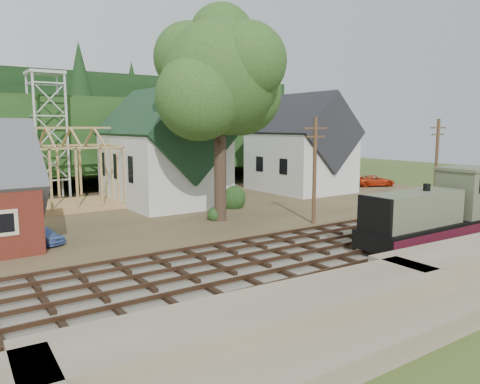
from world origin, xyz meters
TOP-DOWN VIEW (x-y plane):
  - ground at (0.00, 0.00)m, footprint 140.00×140.00m
  - embankment at (0.00, -8.50)m, footprint 64.00×5.00m
  - railroad_bed at (0.00, 0.00)m, footprint 64.00×11.00m
  - village_flat at (0.00, 18.00)m, footprint 64.00×26.00m
  - hillside at (0.00, 42.00)m, footprint 70.00×28.96m
  - ridge at (0.00, 58.00)m, footprint 80.00×20.00m
  - church at (2.00, 19.68)m, footprint 8.40×15.17m
  - farmhouse at (18.00, 19.00)m, footprint 8.40×10.80m
  - timber_frame at (-6.00, 22.00)m, footprint 8.20×6.20m
  - lattice_tower at (-6.00, 28.00)m, footprint 3.20×3.20m
  - big_tree at (2.17, 10.08)m, footprint 10.90×8.40m
  - telegraph_pole_near at (7.00, 5.20)m, footprint 2.20×0.28m
  - telegraph_pole_far at (22.00, 5.20)m, footprint 2.20×0.28m
  - locomotive at (9.67, -3.00)m, footprint 11.34×2.83m
  - car_blue at (-10.68, 10.07)m, footprint 2.52×3.47m
  - car_red at (28.00, 16.86)m, footprint 5.09×3.93m

SIDE VIEW (x-z plane):
  - ground at x=0.00m, z-range 0.00..0.00m
  - embankment at x=0.00m, z-range -0.80..0.80m
  - hillside at x=0.00m, z-range -6.37..6.37m
  - ridge at x=0.00m, z-range -6.00..6.00m
  - railroad_bed at x=0.00m, z-range 0.00..0.16m
  - village_flat at x=0.00m, z-range 0.00..0.30m
  - car_blue at x=-10.68m, z-range 0.30..1.40m
  - car_red at x=28.00m, z-range 0.30..1.58m
  - locomotive at x=9.67m, z-range -0.24..4.31m
  - timber_frame at x=-6.00m, z-range -0.23..6.76m
  - telegraph_pole_near at x=7.00m, z-range 0.25..8.25m
  - telegraph_pole_far at x=22.00m, z-range 0.25..8.25m
  - farmhouse at x=18.00m, z-range -0.43..10.17m
  - church at x=2.00m, z-range -1.32..11.68m
  - lattice_tower at x=-6.00m, z-range 3.97..16.10m
  - big_tree at x=2.17m, z-range 2.87..17.57m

